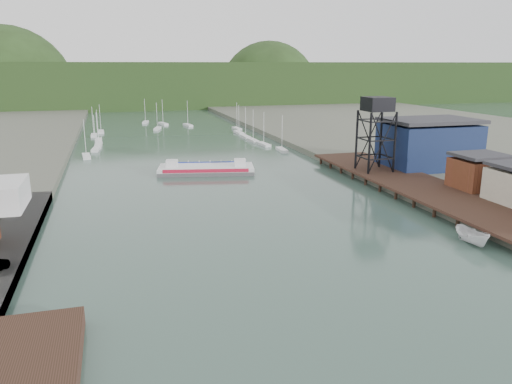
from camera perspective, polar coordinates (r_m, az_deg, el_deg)
ground at (r=50.37m, az=10.12°, el=-15.58°), size 600.00×600.00×0.00m
east_land at (r=165.25m, az=27.00°, el=4.16°), size 120.00×400.00×3.20m
west_stage at (r=46.59m, az=-25.93°, el=-18.33°), size 10.00×18.00×1.80m
east_pier at (r=104.02m, az=17.71°, el=0.90°), size 14.00×70.00×2.45m
lift_tower at (r=111.80m, az=13.70°, el=9.23°), size 6.50×6.50×16.00m
blue_shed at (r=122.48m, az=19.14°, el=5.21°), size 20.50×14.50×11.30m
marina_sailboats at (r=180.15m, az=-9.54°, el=6.37°), size 57.71×92.65×0.90m
distant_hills at (r=340.90m, az=-13.61°, el=11.58°), size 500.00×120.00×80.00m
chain_ferry at (r=118.44m, az=-5.71°, el=2.63°), size 23.52×13.11×3.20m
motorboat at (r=77.46m, az=23.48°, el=-4.70°), size 2.49×6.32×2.42m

